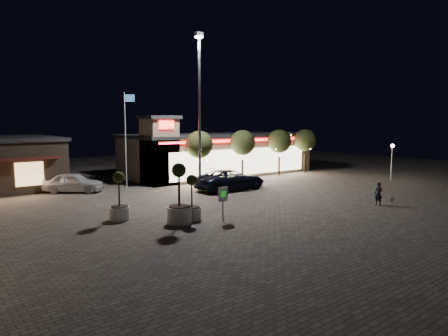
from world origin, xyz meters
TOP-DOWN VIEW (x-y plane):
  - ground at (0.00, 0.00)m, footprint 90.00×90.00m
  - retail_building at (9.51, 15.82)m, footprint 20.40×8.40m
  - floodlight_pole at (2.00, 8.00)m, footprint 0.60×0.40m
  - flagpole at (-1.90, 13.00)m, footprint 0.95×0.10m
  - lamp_post_east at (20.00, 2.00)m, footprint 0.36×0.36m
  - string_tree_a at (4.00, 11.00)m, footprint 2.42×2.42m
  - string_tree_b at (9.00, 11.00)m, footprint 2.42×2.42m
  - string_tree_c at (14.00, 11.00)m, footprint 2.42×2.42m
  - string_tree_d at (18.00, 11.00)m, footprint 2.42×2.42m
  - pickup_truck at (4.50, 7.28)m, footprint 6.14×3.02m
  - white_sedan at (-6.04, 14.00)m, footprint 4.73×4.20m
  - pedestrian at (8.52, -3.60)m, footprint 0.40×0.58m
  - dog at (9.89, -3.81)m, footprint 0.54×0.34m
  - planter_left at (-6.83, 3.23)m, footprint 1.13×1.13m
  - planter_mid at (-4.48, 0.56)m, footprint 1.36×1.36m
  - planter_right at (-3.54, 0.74)m, footprint 1.06×1.06m
  - valet_sign at (-2.26, -0.50)m, footprint 0.64×0.09m

SIDE VIEW (x-z plane):
  - ground at x=0.00m, z-range 0.00..0.00m
  - dog at x=9.89m, z-range 0.14..0.44m
  - pedestrian at x=8.52m, z-range 0.00..1.54m
  - white_sedan at x=-6.04m, z-range 0.00..1.55m
  - planter_right at x=-3.54m, z-range -0.50..2.10m
  - pickup_truck at x=4.50m, z-range 0.00..1.68m
  - planter_left at x=-6.83m, z-range -0.53..2.25m
  - planter_mid at x=-4.48m, z-range -0.64..2.70m
  - valet_sign at x=-2.26m, z-range 0.39..2.32m
  - retail_building at x=9.51m, z-range -0.84..5.26m
  - lamp_post_east at x=20.00m, z-range 0.72..4.20m
  - string_tree_a at x=4.00m, z-range 1.17..5.95m
  - string_tree_b at x=9.00m, z-range 1.17..5.95m
  - string_tree_c at x=14.00m, z-range 1.17..5.95m
  - string_tree_d at x=18.00m, z-range 1.17..5.95m
  - flagpole at x=-1.90m, z-range 0.74..8.74m
  - floodlight_pole at x=2.00m, z-range 0.83..13.21m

